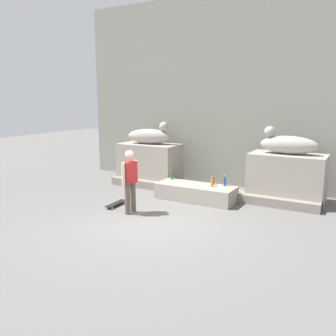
{
  "coord_description": "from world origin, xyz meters",
  "views": [
    {
      "loc": [
        4.35,
        -6.91,
        2.99
      ],
      "look_at": [
        -0.39,
        1.47,
        1.1
      ],
      "focal_mm": 38.49,
      "sensor_mm": 36.0,
      "label": 1
    }
  ],
  "objects_px": {
    "statue_reclining_left": "(150,136)",
    "bottle_brown": "(213,181)",
    "statue_reclining_right": "(287,144)",
    "bottle_blue": "(225,182)",
    "bottle_green": "(172,175)",
    "bottle_orange": "(212,182)",
    "skater": "(130,179)",
    "skateboard": "(116,204)"
  },
  "relations": [
    {
      "from": "bottle_orange",
      "to": "bottle_blue",
      "type": "height_order",
      "value": "bottle_blue"
    },
    {
      "from": "statue_reclining_left",
      "to": "skater",
      "type": "bearing_deg",
      "value": -74.47
    },
    {
      "from": "statue_reclining_left",
      "to": "statue_reclining_right",
      "type": "height_order",
      "value": "same"
    },
    {
      "from": "statue_reclining_right",
      "to": "skateboard",
      "type": "relative_size",
      "value": 1.99
    },
    {
      "from": "statue_reclining_right",
      "to": "skater",
      "type": "height_order",
      "value": "statue_reclining_right"
    },
    {
      "from": "skater",
      "to": "bottle_brown",
      "type": "xyz_separation_m",
      "value": [
        1.38,
        2.27,
        -0.35
      ]
    },
    {
      "from": "skateboard",
      "to": "statue_reclining_left",
      "type": "bearing_deg",
      "value": 9.31
    },
    {
      "from": "bottle_orange",
      "to": "skater",
      "type": "bearing_deg",
      "value": -126.54
    },
    {
      "from": "bottle_orange",
      "to": "bottle_green",
      "type": "xyz_separation_m",
      "value": [
        -1.47,
        0.25,
        0.01
      ]
    },
    {
      "from": "statue_reclining_left",
      "to": "bottle_brown",
      "type": "xyz_separation_m",
      "value": [
        2.72,
        -0.85,
        -1.12
      ]
    },
    {
      "from": "statue_reclining_left",
      "to": "bottle_orange",
      "type": "bearing_deg",
      "value": -29.66
    },
    {
      "from": "bottle_green",
      "to": "skateboard",
      "type": "bearing_deg",
      "value": -110.87
    },
    {
      "from": "bottle_orange",
      "to": "skateboard",
      "type": "bearing_deg",
      "value": -143.03
    },
    {
      "from": "statue_reclining_right",
      "to": "bottle_brown",
      "type": "distance_m",
      "value": 2.35
    },
    {
      "from": "bottle_brown",
      "to": "bottle_green",
      "type": "bearing_deg",
      "value": -178.41
    },
    {
      "from": "statue_reclining_left",
      "to": "bottle_brown",
      "type": "height_order",
      "value": "statue_reclining_left"
    },
    {
      "from": "bottle_blue",
      "to": "bottle_green",
      "type": "bearing_deg",
      "value": -179.44
    },
    {
      "from": "bottle_green",
      "to": "skater",
      "type": "bearing_deg",
      "value": -89.94
    },
    {
      "from": "bottle_brown",
      "to": "bottle_blue",
      "type": "height_order",
      "value": "bottle_blue"
    },
    {
      "from": "bottle_brown",
      "to": "bottle_orange",
      "type": "bearing_deg",
      "value": -73.31
    },
    {
      "from": "skateboard",
      "to": "statue_reclining_right",
      "type": "bearing_deg",
      "value": -58.3
    },
    {
      "from": "skateboard",
      "to": "bottle_brown",
      "type": "xyz_separation_m",
      "value": [
        2.11,
        1.94,
        0.5
      ]
    },
    {
      "from": "bottle_blue",
      "to": "statue_reclining_right",
      "type": "bearing_deg",
      "value": 29.46
    },
    {
      "from": "bottle_blue",
      "to": "bottle_brown",
      "type": "bearing_deg",
      "value": 176.69
    },
    {
      "from": "skater",
      "to": "skateboard",
      "type": "bearing_deg",
      "value": 77.12
    },
    {
      "from": "statue_reclining_right",
      "to": "bottle_brown",
      "type": "height_order",
      "value": "statue_reclining_right"
    },
    {
      "from": "bottle_orange",
      "to": "bottle_blue",
      "type": "bearing_deg",
      "value": 42.92
    },
    {
      "from": "skateboard",
      "to": "bottle_green",
      "type": "bearing_deg",
      "value": -23.92
    },
    {
      "from": "skateboard",
      "to": "bottle_blue",
      "type": "bearing_deg",
      "value": -55.34
    },
    {
      "from": "bottle_orange",
      "to": "bottle_green",
      "type": "distance_m",
      "value": 1.49
    },
    {
      "from": "bottle_orange",
      "to": "bottle_blue",
      "type": "distance_m",
      "value": 0.39
    },
    {
      "from": "statue_reclining_left",
      "to": "bottle_green",
      "type": "distance_m",
      "value": 1.94
    },
    {
      "from": "statue_reclining_right",
      "to": "bottle_orange",
      "type": "distance_m",
      "value": 2.4
    },
    {
      "from": "statue_reclining_right",
      "to": "skater",
      "type": "bearing_deg",
      "value": 41.95
    },
    {
      "from": "statue_reclining_right",
      "to": "bottle_brown",
      "type": "xyz_separation_m",
      "value": [
        -1.89,
        -0.84,
        -1.12
      ]
    },
    {
      "from": "statue_reclining_right",
      "to": "bottle_green",
      "type": "xyz_separation_m",
      "value": [
        -3.28,
        -0.88,
        -1.09
      ]
    },
    {
      "from": "bottle_green",
      "to": "bottle_brown",
      "type": "distance_m",
      "value": 1.39
    },
    {
      "from": "statue_reclining_left",
      "to": "skater",
      "type": "height_order",
      "value": "statue_reclining_left"
    },
    {
      "from": "skateboard",
      "to": "bottle_blue",
      "type": "height_order",
      "value": "bottle_blue"
    },
    {
      "from": "bottle_green",
      "to": "bottle_brown",
      "type": "height_order",
      "value": "bottle_green"
    },
    {
      "from": "bottle_brown",
      "to": "bottle_blue",
      "type": "distance_m",
      "value": 0.37
    },
    {
      "from": "skater",
      "to": "bottle_green",
      "type": "height_order",
      "value": "skater"
    }
  ]
}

